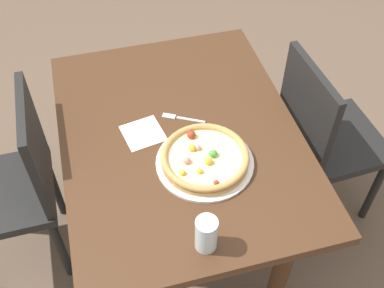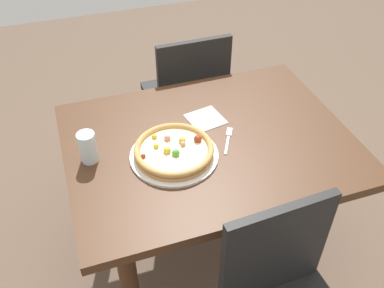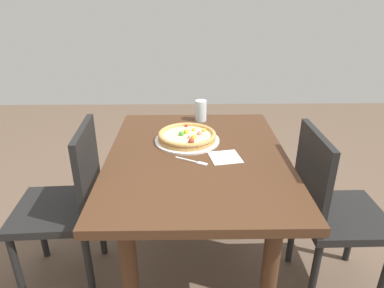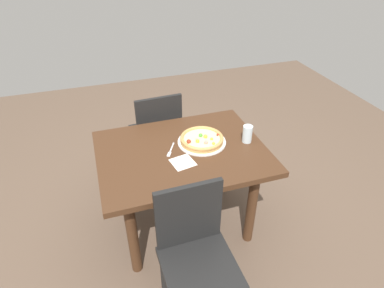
{
  "view_description": "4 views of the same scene",
  "coord_description": "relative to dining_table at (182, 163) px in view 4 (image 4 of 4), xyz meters",
  "views": [
    {
      "loc": [
        -1.14,
        0.26,
        1.97
      ],
      "look_at": [
        -0.08,
        -0.02,
        0.74
      ],
      "focal_mm": 43.67,
      "sensor_mm": 36.0,
      "label": 1
    },
    {
      "loc": [
        -0.48,
        -1.21,
        1.82
      ],
      "look_at": [
        -0.08,
        -0.02,
        0.74
      ],
      "focal_mm": 39.85,
      "sensor_mm": 36.0,
      "label": 2
    },
    {
      "loc": [
        1.49,
        -0.05,
        1.46
      ],
      "look_at": [
        -0.08,
        -0.02,
        0.74
      ],
      "focal_mm": 32.25,
      "sensor_mm": 36.0,
      "label": 3
    },
    {
      "loc": [
        0.49,
        1.73,
        1.99
      ],
      "look_at": [
        -0.08,
        -0.02,
        0.74
      ],
      "focal_mm": 30.31,
      "sensor_mm": 36.0,
      "label": 4
    }
  ],
  "objects": [
    {
      "name": "ground_plane",
      "position": [
        0.0,
        0.0,
        -0.61
      ],
      "size": [
        6.0,
        6.0,
        0.0
      ],
      "primitive_type": "plane",
      "color": "brown"
    },
    {
      "name": "dining_table",
      "position": [
        0.0,
        0.0,
        0.0
      ],
      "size": [
        1.13,
        0.86,
        0.72
      ],
      "color": "#472B19",
      "rests_on": "ground"
    },
    {
      "name": "chair_near",
      "position": [
        0.04,
        -0.65,
        -0.13
      ],
      "size": [
        0.42,
        0.42,
        0.88
      ],
      "rotation": [
        0.0,
        0.0,
        3.2
      ],
      "color": "black",
      "rests_on": "ground"
    },
    {
      "name": "chair_far",
      "position": [
        0.12,
        0.65,
        -0.13
      ],
      "size": [
        0.41,
        0.41,
        0.88
      ],
      "rotation": [
        0.0,
        0.0,
        0.01
      ],
      "color": "black",
      "rests_on": "ground"
    },
    {
      "name": "plate",
      "position": [
        -0.16,
        -0.05,
        0.12
      ],
      "size": [
        0.34,
        0.34,
        0.01
      ],
      "primitive_type": "cylinder",
      "color": "white",
      "rests_on": "dining_table"
    },
    {
      "name": "pizza",
      "position": [
        -0.16,
        -0.05,
        0.14
      ],
      "size": [
        0.3,
        0.3,
        0.05
      ],
      "color": "tan",
      "rests_on": "plate"
    },
    {
      "name": "fork",
      "position": [
        0.07,
        -0.02,
        0.11
      ],
      "size": [
        0.09,
        0.15,
        0.0
      ],
      "rotation": [
        0.0,
        0.0,
        1.07
      ],
      "color": "silver",
      "rests_on": "dining_table"
    },
    {
      "name": "drinking_glass",
      "position": [
        -0.47,
        0.04,
        0.17
      ],
      "size": [
        0.07,
        0.07,
        0.12
      ],
      "primitive_type": "cylinder",
      "color": "silver",
      "rests_on": "dining_table"
    },
    {
      "name": "napkin",
      "position": [
        0.03,
        0.13,
        0.11
      ],
      "size": [
        0.16,
        0.16,
        0.0
      ],
      "primitive_type": "cube",
      "rotation": [
        0.0,
        0.0,
        0.19
      ],
      "color": "white",
      "rests_on": "dining_table"
    }
  ]
}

